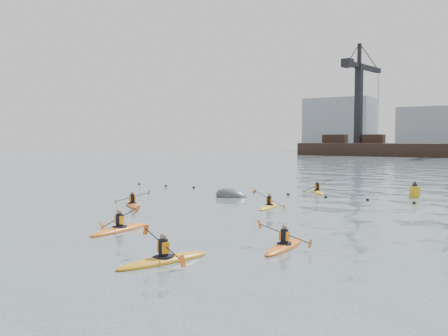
% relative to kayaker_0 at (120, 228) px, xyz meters
% --- Properties ---
extents(ground, '(400.00, 400.00, 0.00)m').
position_rel_kayaker_0_xyz_m(ground, '(2.86, -5.43, -0.11)').
color(ground, '#3D4E59').
rests_on(ground, ground).
extents(float_line, '(33.24, 0.73, 0.24)m').
position_rel_kayaker_0_xyz_m(float_line, '(2.36, 17.11, -0.08)').
color(float_line, black).
rests_on(float_line, ground).
extents(kayaker_0, '(2.47, 3.54, 1.42)m').
position_rel_kayaker_0_xyz_m(kayaker_0, '(0.00, 0.00, 0.00)').
color(kayaker_0, orange).
rests_on(kayaker_0, ground).
extents(kayaker_1, '(2.41, 3.68, 1.30)m').
position_rel_kayaker_0_xyz_m(kayaker_1, '(5.27, -3.29, 0.00)').
color(kayaker_1, orange).
rests_on(kayaker_1, ground).
extents(kayaker_2, '(2.99, 2.56, 1.10)m').
position_rel_kayaker_0_xyz_m(kayaker_2, '(-5.08, 6.35, -0.01)').
color(kayaker_2, '#D15213').
rests_on(kayaker_2, ground).
extents(kayaker_3, '(2.17, 3.17, 1.24)m').
position_rel_kayaker_0_xyz_m(kayaker_3, '(2.58, 10.30, -0.01)').
color(kayaker_3, gold).
rests_on(kayaker_3, ground).
extents(kayaker_4, '(2.26, 3.34, 1.14)m').
position_rel_kayaker_0_xyz_m(kayaker_4, '(7.92, 0.85, -0.01)').
color(kayaker_4, orange).
rests_on(kayaker_4, ground).
extents(kayaker_5, '(2.41, 3.21, 1.33)m').
position_rel_kayaker_0_xyz_m(kayaker_5, '(2.23, 19.43, -0.00)').
color(kayaker_5, yellow).
rests_on(kayaker_5, ground).
extents(mooring_buoy, '(2.95, 2.26, 1.69)m').
position_rel_kayaker_0_xyz_m(mooring_buoy, '(-2.08, 13.58, -0.11)').
color(mooring_buoy, '#3E4143').
rests_on(mooring_buoy, ground).
extents(nav_buoy, '(0.74, 0.74, 1.36)m').
position_rel_kayaker_0_xyz_m(nav_buoy, '(9.25, 20.51, 0.30)').
color(nav_buoy, gold).
rests_on(nav_buoy, ground).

